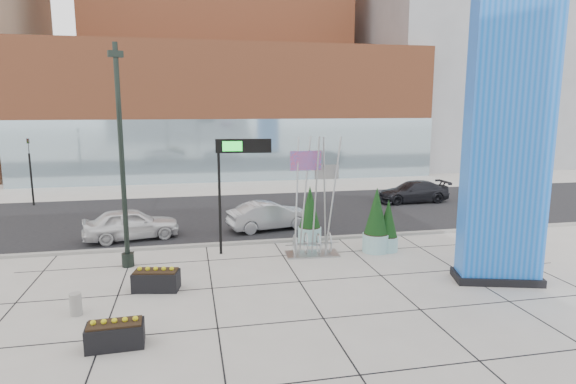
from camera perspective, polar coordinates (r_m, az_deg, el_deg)
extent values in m
plane|color=#9E9991|center=(17.66, -2.57, -9.69)|extent=(160.00, 160.00, 0.00)
cube|color=black|center=(27.20, -5.95, -2.63)|extent=(80.00, 12.00, 0.02)
cube|color=gray|center=(21.41, -4.29, -5.97)|extent=(80.00, 0.30, 0.12)
cube|color=brown|center=(43.56, -7.09, 9.39)|extent=(34.00, 10.00, 11.00)
cube|color=#8CA5B2|center=(38.93, -6.40, 4.91)|extent=(34.00, 0.60, 5.00)
cube|color=slate|center=(56.32, 19.29, 12.62)|extent=(20.00, 18.00, 18.00)
cube|color=blue|center=(17.53, 24.51, 5.15)|extent=(2.82, 1.74, 9.48)
cube|color=black|center=(18.44, 23.45, -9.25)|extent=(3.08, 2.00, 0.26)
cylinder|color=black|center=(18.58, -19.10, 3.76)|extent=(0.18, 0.18, 8.21)
cylinder|color=black|center=(19.35, -18.44, -7.63)|extent=(0.45, 0.45, 0.51)
cube|color=black|center=(18.58, -19.77, 15.15)|extent=(0.56, 0.38, 0.23)
cube|color=#A1A4A6|center=(19.86, 2.88, -7.33)|extent=(2.20, 1.21, 0.06)
cylinder|color=#A1A4A6|center=(18.94, 1.10, -0.73)|extent=(0.07, 0.07, 4.84)
cylinder|color=#A1A4A6|center=(19.35, 2.00, -0.50)|extent=(0.07, 0.07, 4.84)
cylinder|color=#A1A4A6|center=(19.22, 3.29, -0.58)|extent=(0.07, 0.07, 4.84)
cylinder|color=#A1A4A6|center=(19.61, 4.30, -0.38)|extent=(0.07, 0.07, 4.84)
cylinder|color=#A1A4A6|center=(19.27, 5.35, -0.58)|extent=(0.07, 0.07, 4.84)
torus|color=#A1A4A6|center=(19.48, 0.88, -6.33)|extent=(0.13, 0.88, 0.88)
torus|color=#A1A4A6|center=(19.77, 2.13, -6.09)|extent=(0.13, 0.88, 0.88)
torus|color=#A1A4A6|center=(19.71, 3.64, -6.16)|extent=(0.13, 0.88, 0.88)
torus|color=#A1A4A6|center=(20.02, 4.84, -5.92)|extent=(0.13, 0.88, 0.88)
cube|color=red|center=(19.00, 2.13, 3.73)|extent=(1.26, 0.07, 0.77)
cube|color=#A1A4A6|center=(19.38, 4.56, 2.39)|extent=(0.96, 0.21, 0.58)
cylinder|color=gray|center=(15.58, -23.85, -12.06)|extent=(0.34, 0.34, 0.66)
cylinder|color=black|center=(19.59, -8.11, -0.74)|extent=(0.11, 0.11, 4.65)
cube|color=black|center=(19.39, -5.31, 5.49)|extent=(2.22, 0.42, 0.55)
cube|color=#19D833|center=(19.23, -6.59, 5.43)|extent=(0.77, 0.10, 0.39)
cylinder|color=#96C8C9|center=(20.70, 11.68, -6.01)|extent=(0.88, 0.88, 0.62)
cylinder|color=black|center=(20.62, 11.71, -5.19)|extent=(0.81, 0.81, 0.05)
cone|color=black|center=(20.42, 11.79, -3.04)|extent=(0.79, 0.79, 1.58)
cylinder|color=#96C8C9|center=(20.48, 10.32, -5.92)|extent=(1.09, 1.09, 0.76)
cylinder|color=black|center=(20.38, 10.36, -4.89)|extent=(1.00, 1.00, 0.07)
cone|color=black|center=(20.15, 10.45, -2.19)|extent=(0.98, 0.98, 1.96)
cylinder|color=#96C8C9|center=(21.41, 2.58, -5.12)|extent=(1.03, 1.03, 0.72)
cylinder|color=black|center=(21.32, 2.59, -4.18)|extent=(0.95, 0.95, 0.06)
cone|color=black|center=(21.11, 2.61, -1.75)|extent=(0.93, 0.93, 1.85)
cube|color=black|center=(16.68, -15.34, -10.12)|extent=(1.59, 1.01, 0.63)
cube|color=black|center=(16.56, -15.40, -9.02)|extent=(1.46, 0.88, 0.06)
cube|color=black|center=(13.34, -19.78, -15.72)|extent=(1.43, 0.76, 0.60)
cube|color=black|center=(13.20, -19.86, -14.46)|extent=(1.33, 0.65, 0.06)
imported|color=silver|center=(22.99, -18.08, -3.64)|extent=(4.45, 2.52, 1.43)
imported|color=#9D9EA4|center=(23.63, -2.14, -2.85)|extent=(4.35, 2.28, 1.36)
imported|color=black|center=(31.34, 14.57, 0.01)|extent=(4.60, 1.96, 1.32)
cylinder|color=black|center=(33.07, -28.12, 1.30)|extent=(0.12, 0.12, 3.20)
imported|color=black|center=(32.86, -28.42, 4.83)|extent=(0.15, 0.18, 0.90)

